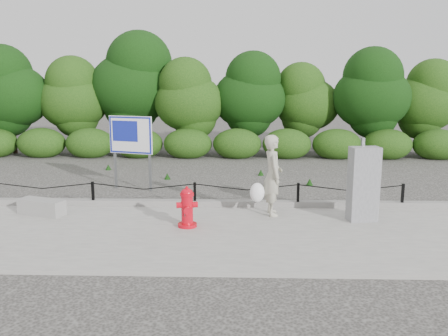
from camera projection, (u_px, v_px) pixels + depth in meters
The scene contains 10 objects.
ground at pixel (195, 209), 11.58m from camera, with size 90.00×90.00×0.00m, color #2D2B28.
sidewalk at pixel (186, 234), 9.61m from camera, with size 14.00×4.00×0.08m, color gray.
curb at pixel (195, 203), 11.60m from camera, with size 14.00×0.22×0.14m, color slate.
chain_barrier at pixel (195, 191), 11.49m from camera, with size 10.06×0.06×0.60m.
treeline at pixel (202, 92), 19.92m from camera, with size 20.37×3.83×5.03m.
fire_hydrant at pixel (187, 208), 9.91m from camera, with size 0.46×0.49×0.86m.
pedestrian at pixel (272, 176), 10.71m from camera, with size 0.77×0.72×1.84m.
concrete_block at pixel (42, 207), 10.85m from camera, with size 1.10×0.39×0.35m, color gray.
utility_cabinet at pixel (363, 184), 10.28m from camera, with size 0.67×0.49×1.80m.
advertising_sign at pixel (131, 138), 13.34m from camera, with size 1.28×0.45×2.12m.
Camera 1 is at (1.05, -11.16, 3.15)m, focal length 38.00 mm.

